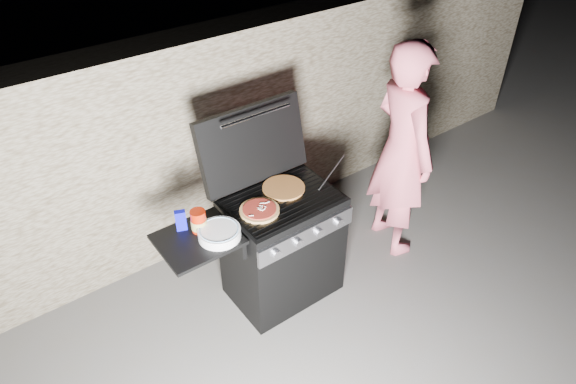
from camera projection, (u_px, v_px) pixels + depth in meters
ground at (283, 288)px, 4.13m from camera, size 50.00×50.00×0.00m
stone_wall at (209, 138)px, 4.27m from camera, size 8.00×0.35×1.80m
gas_grill at (255, 261)px, 3.74m from camera, size 1.34×0.79×0.91m
pizza_topped at (259, 210)px, 3.47m from camera, size 0.29×0.29×0.03m
pizza_plain at (284, 188)px, 3.68m from camera, size 0.40×0.40×0.02m
sauce_jar at (199, 221)px, 3.29m from camera, size 0.10×0.10×0.16m
blue_carton at (181, 220)px, 3.30m from camera, size 0.08×0.06×0.15m
plate_stack at (219, 233)px, 3.26m from camera, size 0.31×0.31×0.06m
person at (402, 151)px, 4.07m from camera, size 0.57×0.75×1.84m
tongs at (332, 173)px, 3.78m from camera, size 0.38×0.17×0.08m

